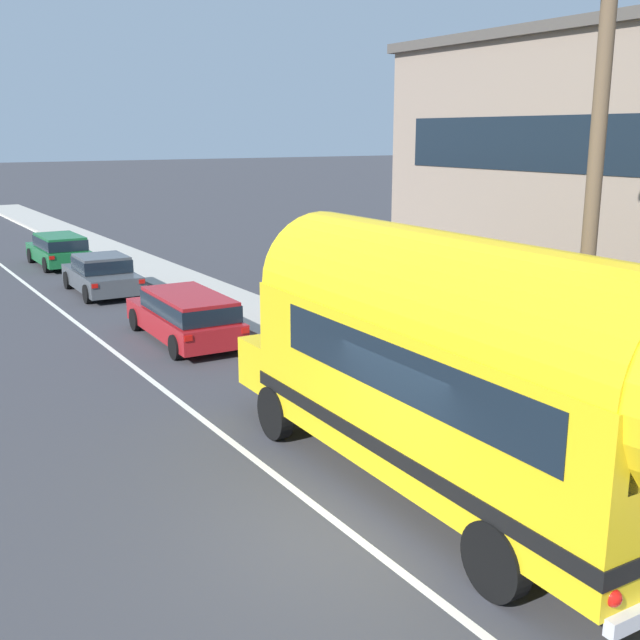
# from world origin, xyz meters

# --- Properties ---
(ground_plane) EXTENTS (300.00, 300.00, 0.00)m
(ground_plane) POSITION_xyz_m (0.00, 0.00, 0.00)
(ground_plane) COLOR #38383D
(lane_markings) EXTENTS (3.89, 80.00, 0.01)m
(lane_markings) POSITION_xyz_m (1.73, 12.00, 0.00)
(lane_markings) COLOR silver
(lane_markings) RESTS_ON ground
(sidewalk_slab) EXTENTS (2.42, 90.00, 0.15)m
(sidewalk_slab) POSITION_xyz_m (4.97, 10.00, 0.07)
(sidewalk_slab) COLOR #ADA89E
(sidewalk_slab) RESTS_ON ground
(utility_pole) EXTENTS (1.80, 0.24, 8.50)m
(utility_pole) POSITION_xyz_m (4.26, -0.20, 4.42)
(utility_pole) COLOR brown
(utility_pole) RESTS_ON ground
(painted_bus) EXTENTS (2.78, 10.39, 4.12)m
(painted_bus) POSITION_xyz_m (1.85, -0.17, 2.31)
(painted_bus) COLOR yellow
(painted_bus) RESTS_ON ground
(car_lead) EXTENTS (2.00, 4.86, 1.37)m
(car_lead) POSITION_xyz_m (2.00, 10.95, 0.79)
(car_lead) COLOR #A5191E
(car_lead) RESTS_ON ground
(car_second) EXTENTS (2.02, 4.34, 1.37)m
(car_second) POSITION_xyz_m (1.96, 18.58, 0.73)
(car_second) COLOR #474C51
(car_second) RESTS_ON ground
(car_third) EXTENTS (1.88, 4.33, 1.37)m
(car_third) POSITION_xyz_m (2.08, 25.13, 0.78)
(car_third) COLOR #196633
(car_third) RESTS_ON ground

